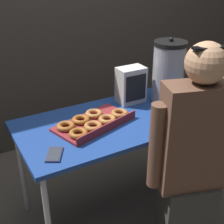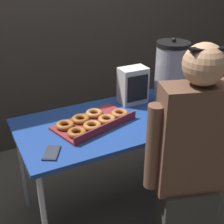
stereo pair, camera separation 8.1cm
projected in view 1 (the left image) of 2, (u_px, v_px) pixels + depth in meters
name	position (u px, v px, depth m)	size (l,w,h in m)	color
ground_plane	(118.00, 203.00, 2.32)	(12.00, 12.00, 0.00)	#4C473F
folding_table	(119.00, 126.00, 2.02)	(1.30, 0.64, 0.72)	navy
donut_box	(93.00, 122.00, 1.91)	(0.54, 0.38, 0.05)	maroon
coffee_urn	(168.00, 72.00, 2.17)	(0.23, 0.26, 0.45)	#939399
cell_phone	(54.00, 154.00, 1.63)	(0.13, 0.16, 0.01)	#2D334C
space_heater	(131.00, 85.00, 2.18)	(0.19, 0.13, 0.25)	silver
person_seated	(192.00, 162.00, 1.72)	(0.49, 0.29, 1.30)	#33332D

